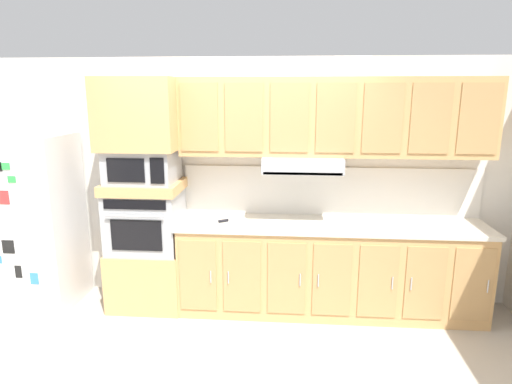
{
  "coord_description": "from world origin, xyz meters",
  "views": [
    {
      "loc": [
        0.52,
        -3.42,
        2.18
      ],
      "look_at": [
        0.18,
        0.58,
        1.25
      ],
      "focal_mm": 31.11,
      "sensor_mm": 36.0,
      "label": 1
    }
  ],
  "objects_px": {
    "microwave": "(143,166)",
    "screwdriver": "(224,221)",
    "refrigerator": "(35,222)",
    "built_in_oven": "(146,220)"
  },
  "relations": [
    {
      "from": "built_in_oven",
      "to": "screwdriver",
      "type": "distance_m",
      "value": 0.8
    },
    {
      "from": "refrigerator",
      "to": "built_in_oven",
      "type": "height_order",
      "value": "refrigerator"
    },
    {
      "from": "refrigerator",
      "to": "microwave",
      "type": "bearing_deg",
      "value": 3.43
    },
    {
      "from": "microwave",
      "to": "built_in_oven",
      "type": "bearing_deg",
      "value": 179.23
    },
    {
      "from": "refrigerator",
      "to": "screwdriver",
      "type": "xyz_separation_m",
      "value": [
        1.93,
        0.0,
        0.05
      ]
    },
    {
      "from": "refrigerator",
      "to": "microwave",
      "type": "xyz_separation_m",
      "value": [
        1.13,
        0.07,
        0.58
      ]
    },
    {
      "from": "built_in_oven",
      "to": "microwave",
      "type": "height_order",
      "value": "microwave"
    },
    {
      "from": "microwave",
      "to": "screwdriver",
      "type": "distance_m",
      "value": 0.96
    },
    {
      "from": "microwave",
      "to": "screwdriver",
      "type": "height_order",
      "value": "microwave"
    },
    {
      "from": "refrigerator",
      "to": "screwdriver",
      "type": "bearing_deg",
      "value": 0.11
    }
  ]
}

